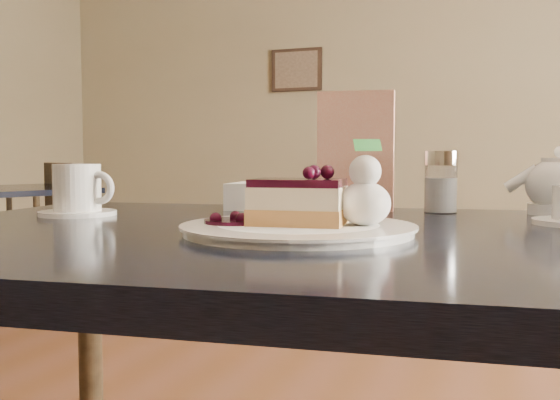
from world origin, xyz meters
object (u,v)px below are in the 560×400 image
(main_table, at_px, (306,286))
(bg_table_far_left, at_px, (24,279))
(coffee_set, at_px, (78,192))
(cheesecake_slice, at_px, (298,202))
(dessert_plate, at_px, (298,229))

(main_table, relative_size, bg_table_far_left, 0.81)
(coffee_set, bearing_deg, main_table, -8.63)
(main_table, distance_m, bg_table_far_left, 3.71)
(cheesecake_slice, xyz_separation_m, coffee_set, (-0.44, 0.12, -0.00))
(coffee_set, bearing_deg, dessert_plate, -14.83)
(dessert_plate, distance_m, coffee_set, 0.46)
(coffee_set, xyz_separation_m, bg_table_far_left, (-2.30, 2.36, -0.75))
(cheesecake_slice, bearing_deg, dessert_plate, -96.21)
(main_table, bearing_deg, dessert_plate, -90.00)
(main_table, relative_size, coffee_set, 9.22)
(dessert_plate, distance_m, cheesecake_slice, 0.04)
(bg_table_far_left, bearing_deg, cheesecake_slice, -17.37)
(dessert_plate, height_order, cheesecake_slice, cheesecake_slice)
(cheesecake_slice, distance_m, coffee_set, 0.46)
(dessert_plate, xyz_separation_m, coffee_set, (-0.44, 0.12, 0.03))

